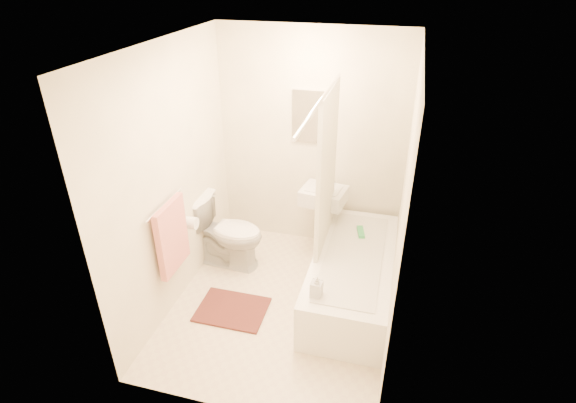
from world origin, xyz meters
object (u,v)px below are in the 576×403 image
(sink, at_px, (323,218))
(bathtub, at_px, (352,276))
(bath_mat, at_px, (232,309))
(toilet, at_px, (227,232))
(soap_bottle, at_px, (317,286))

(sink, distance_m, bathtub, 0.80)
(sink, relative_size, bathtub, 0.52)
(bathtub, distance_m, bath_mat, 1.20)
(toilet, distance_m, bathtub, 1.39)
(bathtub, xyz_separation_m, soap_bottle, (-0.23, -0.64, 0.34))
(sink, xyz_separation_m, soap_bottle, (0.19, -1.29, 0.14))
(toilet, xyz_separation_m, bath_mat, (0.31, -0.72, -0.38))
(toilet, bearing_deg, sink, -61.50)
(toilet, xyz_separation_m, bathtub, (1.37, -0.21, -0.15))
(toilet, relative_size, bath_mat, 1.22)
(sink, bearing_deg, toilet, -146.52)
(soap_bottle, bearing_deg, bath_mat, 170.88)
(bath_mat, bearing_deg, bathtub, 25.73)
(toilet, height_order, bath_mat, toilet)
(sink, xyz_separation_m, bath_mat, (-0.64, -1.16, -0.43))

